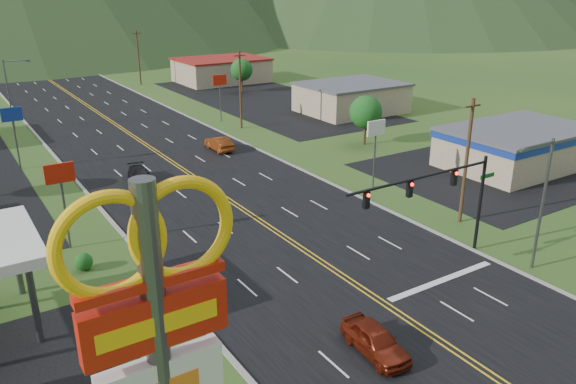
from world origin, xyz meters
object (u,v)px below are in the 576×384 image
pylon_sign (159,358)px  car_red_near (375,341)px  car_dark_mid (140,175)px  streetlight_east (541,197)px  streetlight_west (11,90)px  traffic_signal (442,190)px  car_red_far (219,144)px

pylon_sign → car_red_near: 17.19m
car_dark_mid → car_red_near: bearing=-78.8°
pylon_sign → streetlight_east: size_ratio=1.56×
streetlight_east → car_dark_mid: streetlight_east is taller
streetlight_west → pylon_sign: bearing=-94.5°
pylon_sign → car_dark_mid: 42.08m
pylon_sign → streetlight_east: 29.58m
car_red_near → streetlight_east: bearing=9.8°
traffic_signal → car_red_far: bearing=90.3°
streetlight_east → streetlight_west: (-22.86, 60.00, 0.00)m
traffic_signal → streetlight_west: streetlight_west is taller
traffic_signal → car_red_near: traffic_signal is taller
streetlight_east → streetlight_west: bearing=110.9°
streetlight_west → car_dark_mid: bearing=-76.7°
car_red_far → car_red_near: bearing=76.3°
streetlight_west → car_red_near: size_ratio=2.02×
pylon_sign → streetlight_east: pylon_sign is taller
streetlight_east → streetlight_west: same height
streetlight_west → traffic_signal: bearing=-72.0°
car_red_near → car_red_far: car_red_far is taller
car_dark_mid → car_red_far: (11.24, 5.65, 0.12)m
car_red_near → traffic_signal: bearing=32.4°
car_red_far → streetlight_east: bearing=98.3°
traffic_signal → car_dark_mid: bearing=112.6°
streetlight_east → traffic_signal: bearing=139.6°
car_red_near → car_dark_mid: (-1.29, 32.77, -0.10)m
traffic_signal → streetlight_east: size_ratio=1.46×
streetlight_west → car_dark_mid: size_ratio=1.98×
car_red_far → streetlight_west: bearing=-51.1°
streetlight_east → car_dark_mid: bearing=117.2°
car_dark_mid → traffic_signal: bearing=-58.4°
car_red_near → car_red_far: (9.95, 38.42, 0.02)m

